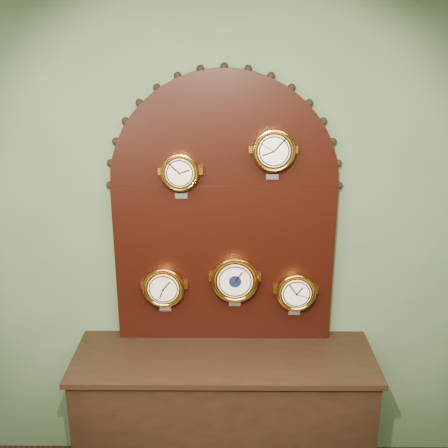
{
  "coord_description": "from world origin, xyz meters",
  "views": [
    {
      "loc": [
        0.02,
        -0.4,
        2.48
      ],
      "look_at": [
        0.0,
        2.25,
        1.58
      ],
      "focal_mm": 44.67,
      "sensor_mm": 36.0,
      "label": 1
    }
  ],
  "objects_px": {
    "barometer": "(235,279)",
    "tide_clock": "(296,292)",
    "roman_clock": "(180,172)",
    "arabic_clock": "(274,150)",
    "display_board": "(224,204)",
    "shop_counter": "(224,422)",
    "hygrometer": "(164,287)"
  },
  "relations": [
    {
      "from": "barometer",
      "to": "tide_clock",
      "type": "bearing_deg",
      "value": 0.19
    },
    {
      "from": "roman_clock",
      "to": "tide_clock",
      "type": "xyz_separation_m",
      "value": [
        0.62,
        -0.0,
        -0.67
      ]
    },
    {
      "from": "roman_clock",
      "to": "arabic_clock",
      "type": "height_order",
      "value": "arabic_clock"
    },
    {
      "from": "barometer",
      "to": "tide_clock",
      "type": "height_order",
      "value": "barometer"
    },
    {
      "from": "display_board",
      "to": "roman_clock",
      "type": "xyz_separation_m",
      "value": [
        -0.23,
        -0.07,
        0.19
      ]
    },
    {
      "from": "barometer",
      "to": "tide_clock",
      "type": "xyz_separation_m",
      "value": [
        0.34,
        0.0,
        -0.07
      ]
    },
    {
      "from": "barometer",
      "to": "shop_counter",
      "type": "bearing_deg",
      "value": -111.29
    },
    {
      "from": "shop_counter",
      "to": "barometer",
      "type": "xyz_separation_m",
      "value": [
        0.06,
        0.15,
        0.82
      ]
    },
    {
      "from": "arabic_clock",
      "to": "tide_clock",
      "type": "relative_size",
      "value": 1.01
    },
    {
      "from": "display_board",
      "to": "hygrometer",
      "type": "height_order",
      "value": "display_board"
    },
    {
      "from": "shop_counter",
      "to": "hygrometer",
      "type": "bearing_deg",
      "value": 155.19
    },
    {
      "from": "hygrometer",
      "to": "barometer",
      "type": "bearing_deg",
      "value": -0.12
    },
    {
      "from": "shop_counter",
      "to": "display_board",
      "type": "distance_m",
      "value": 1.25
    },
    {
      "from": "tide_clock",
      "to": "roman_clock",
      "type": "bearing_deg",
      "value": 179.95
    },
    {
      "from": "shop_counter",
      "to": "roman_clock",
      "type": "xyz_separation_m",
      "value": [
        -0.23,
        0.15,
        1.42
      ]
    },
    {
      "from": "arabic_clock",
      "to": "hygrometer",
      "type": "xyz_separation_m",
      "value": [
        -0.58,
        -0.0,
        -0.76
      ]
    },
    {
      "from": "display_board",
      "to": "roman_clock",
      "type": "relative_size",
      "value": 6.11
    },
    {
      "from": "shop_counter",
      "to": "roman_clock",
      "type": "height_order",
      "value": "roman_clock"
    },
    {
      "from": "display_board",
      "to": "arabic_clock",
      "type": "xyz_separation_m",
      "value": [
        0.25,
        -0.07,
        0.3
      ]
    },
    {
      "from": "roman_clock",
      "to": "arabic_clock",
      "type": "relative_size",
      "value": 0.92
    },
    {
      "from": "display_board",
      "to": "barometer",
      "type": "height_order",
      "value": "display_board"
    },
    {
      "from": "roman_clock",
      "to": "hygrometer",
      "type": "bearing_deg",
      "value": -179.56
    },
    {
      "from": "roman_clock",
      "to": "display_board",
      "type": "bearing_deg",
      "value": 16.23
    },
    {
      "from": "roman_clock",
      "to": "arabic_clock",
      "type": "xyz_separation_m",
      "value": [
        0.48,
        -0.0,
        0.11
      ]
    },
    {
      "from": "hygrometer",
      "to": "tide_clock",
      "type": "distance_m",
      "value": 0.73
    },
    {
      "from": "shop_counter",
      "to": "roman_clock",
      "type": "relative_size",
      "value": 6.39
    },
    {
      "from": "arabic_clock",
      "to": "barometer",
      "type": "distance_m",
      "value": 0.74
    },
    {
      "from": "roman_clock",
      "to": "tide_clock",
      "type": "relative_size",
      "value": 0.93
    },
    {
      "from": "hygrometer",
      "to": "shop_counter",
      "type": "bearing_deg",
      "value": -24.81
    },
    {
      "from": "display_board",
      "to": "barometer",
      "type": "bearing_deg",
      "value": -48.64
    },
    {
      "from": "arabic_clock",
      "to": "barometer",
      "type": "xyz_separation_m",
      "value": [
        -0.19,
        -0.0,
        -0.71
      ]
    },
    {
      "from": "shop_counter",
      "to": "display_board",
      "type": "bearing_deg",
      "value": 90.0
    }
  ]
}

